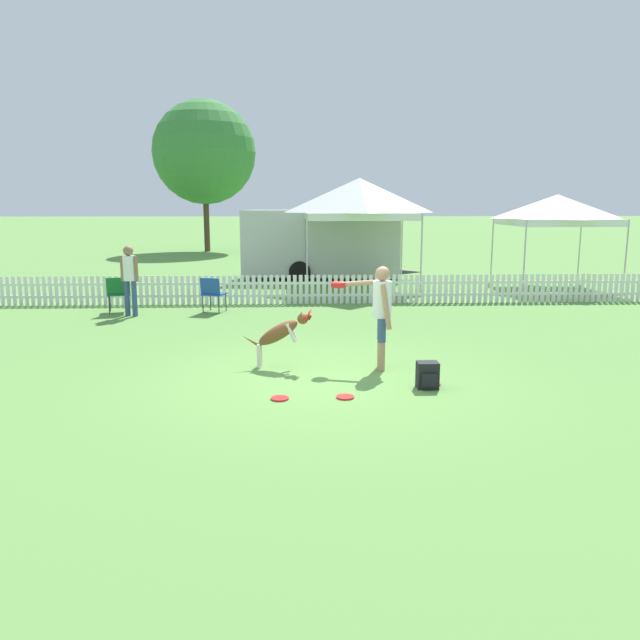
# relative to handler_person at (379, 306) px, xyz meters

# --- Properties ---
(ground_plane) EXTENTS (240.00, 240.00, 0.00)m
(ground_plane) POSITION_rel_handler_person_xyz_m (-0.88, -0.59, -0.97)
(ground_plane) COLOR #5B8C42
(handler_person) EXTENTS (0.89, 0.71, 1.55)m
(handler_person) POSITION_rel_handler_person_xyz_m (0.00, 0.00, 0.00)
(handler_person) COLOR tan
(handler_person) RESTS_ON ground_plane
(leaping_dog) EXTENTS (1.09, 0.32, 0.90)m
(leaping_dog) POSITION_rel_handler_person_xyz_m (-1.46, 0.13, -0.42)
(leaping_dog) COLOR brown
(leaping_dog) RESTS_ON ground_plane
(frisbee_near_handler) EXTENTS (0.23, 0.23, 0.02)m
(frisbee_near_handler) POSITION_rel_handler_person_xyz_m (0.63, -0.89, -0.95)
(frisbee_near_handler) COLOR red
(frisbee_near_handler) RESTS_ON ground_plane
(frisbee_near_dog) EXTENTS (0.23, 0.23, 0.02)m
(frisbee_near_dog) POSITION_rel_handler_person_xyz_m (-0.61, -1.42, -0.95)
(frisbee_near_dog) COLOR red
(frisbee_near_dog) RESTS_ON ground_plane
(frisbee_midfield) EXTENTS (0.23, 0.23, 0.02)m
(frisbee_midfield) POSITION_rel_handler_person_xyz_m (-1.45, -1.45, -0.95)
(frisbee_midfield) COLOR red
(frisbee_midfield) RESTS_ON ground_plane
(backpack_on_grass) EXTENTS (0.28, 0.26, 0.36)m
(backpack_on_grass) POSITION_rel_handler_person_xyz_m (0.53, -1.03, -0.79)
(backpack_on_grass) COLOR black
(backpack_on_grass) RESTS_ON ground_plane
(picket_fence) EXTENTS (23.83, 0.04, 0.72)m
(picket_fence) POSITION_rel_handler_person_xyz_m (-0.88, 6.26, -0.60)
(picket_fence) COLOR white
(picket_fence) RESTS_ON ground_plane
(folding_chair_blue_left) EXTENTS (0.62, 0.63, 0.83)m
(folding_chair_blue_left) POSITION_rel_handler_person_xyz_m (-5.23, 5.10, -0.47)
(folding_chair_blue_left) COLOR #333338
(folding_chair_blue_left) RESTS_ON ground_plane
(folding_chair_center) EXTENTS (0.59, 0.60, 0.81)m
(folding_chair_center) POSITION_rel_handler_person_xyz_m (-3.12, 5.08, -0.48)
(folding_chair_center) COLOR #333338
(folding_chair_center) RESTS_ON ground_plane
(canopy_tent_main) EXTENTS (3.09, 3.09, 3.17)m
(canopy_tent_main) POSITION_rel_handler_person_xyz_m (0.61, 8.93, 1.62)
(canopy_tent_main) COLOR #B2B2B2
(canopy_tent_main) RESTS_ON ground_plane
(canopy_tent_secondary) EXTENTS (2.87, 2.87, 2.72)m
(canopy_tent_secondary) POSITION_rel_handler_person_xyz_m (6.43, 9.08, 1.31)
(canopy_tent_secondary) COLOR #B2B2B2
(canopy_tent_secondary) RESTS_ON ground_plane
(spectator_standing) EXTENTS (0.40, 0.27, 1.55)m
(spectator_standing) POSITION_rel_handler_person_xyz_m (-4.87, 4.70, -0.03)
(spectator_standing) COLOR #334C7A
(spectator_standing) RESTS_ON ground_plane
(equipment_trailer) EXTENTS (5.92, 2.74, 2.25)m
(equipment_trailer) POSITION_rel_handler_person_xyz_m (-0.33, 11.49, 0.23)
(equipment_trailer) COLOR #B7B7B7
(equipment_trailer) RESTS_ON ground_plane
(tree_left_grove) EXTENTS (5.23, 5.23, 7.65)m
(tree_left_grove) POSITION_rel_handler_person_xyz_m (-5.80, 23.97, 4.07)
(tree_left_grove) COLOR #4C3823
(tree_left_grove) RESTS_ON ground_plane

